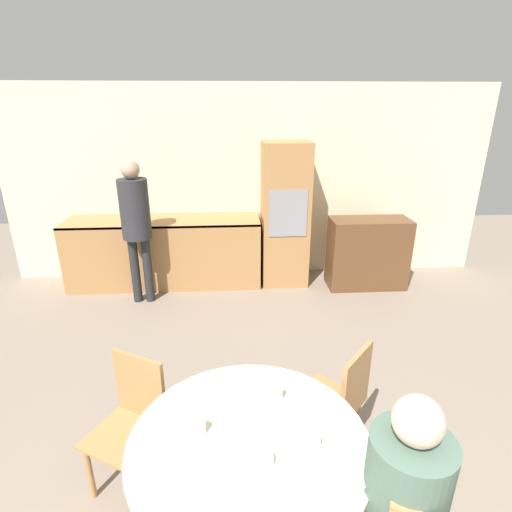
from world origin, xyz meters
TOP-DOWN VIEW (x-y plane):
  - wall_back at (0.00, 5.18)m, footprint 6.59×0.05m
  - kitchen_counter at (-1.17, 4.83)m, footprint 2.55×0.60m
  - oven_unit at (0.45, 4.84)m, footprint 0.61×0.59m
  - sideboard at (1.54, 4.59)m, footprint 1.03×0.45m
  - dining_table at (-0.20, 1.24)m, footprint 1.22×1.22m
  - chair_far_left at (-0.92, 1.74)m, footprint 0.54×0.54m
  - chair_far_right at (0.44, 1.83)m, footprint 0.56×0.56m
  - person_seated at (0.46, 0.90)m, footprint 0.36×0.43m
  - person_standing at (-1.38, 4.32)m, footprint 0.34×0.34m
  - cup at (-0.45, 1.30)m, footprint 0.06×0.06m
  - bowl_near at (0.09, 1.20)m, footprint 0.12×0.12m
  - bowl_centre at (-0.16, 1.10)m, footprint 0.13×0.13m
  - bowl_far at (0.22, 0.98)m, footprint 0.18×0.18m
  - salt_shaker at (-0.01, 1.52)m, footprint 0.03×0.03m

SIDE VIEW (x-z plane):
  - sideboard at x=1.54m, z-range 0.00..0.94m
  - kitchen_counter at x=-1.17m, z-range 0.01..0.93m
  - chair_far_left at x=-0.92m, z-range 0.05..0.94m
  - chair_far_right at x=0.44m, z-range 0.05..0.94m
  - dining_table at x=-0.20m, z-range 0.17..0.95m
  - person_seated at x=0.46m, z-range 0.09..1.36m
  - bowl_far at x=0.22m, z-range 0.78..0.81m
  - bowl_near at x=0.09m, z-range 0.78..0.82m
  - bowl_centre at x=-0.16m, z-range 0.78..0.82m
  - cup at x=-0.45m, z-range 0.78..0.85m
  - salt_shaker at x=-0.01m, z-range 0.78..0.86m
  - oven_unit at x=0.45m, z-range 0.00..1.90m
  - person_standing at x=-1.38m, z-range 0.21..1.96m
  - wall_back at x=0.00m, z-range 0.00..2.60m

